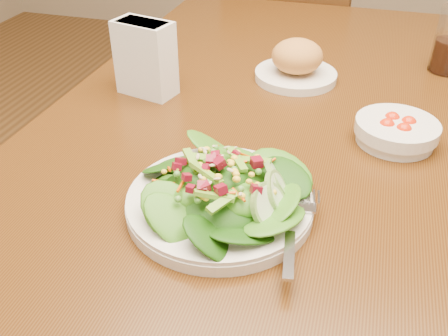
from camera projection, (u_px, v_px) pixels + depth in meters
The scene contains 6 objects.
dining_table at pixel (298, 166), 0.93m from camera, with size 0.90×1.40×0.75m.
chair_far at pixel (290, 58), 1.77m from camera, with size 0.49×0.49×0.94m.
salad_plate at pixel (226, 194), 0.65m from camera, with size 0.25×0.25×0.07m.
bread_plate at pixel (297, 64), 0.99m from camera, with size 0.16×0.16×0.08m.
tomato_bowl at pixel (396, 131), 0.80m from camera, with size 0.13×0.13×0.04m.
napkin_holder at pixel (145, 56), 0.92m from camera, with size 0.12×0.08×0.14m.
Camera 1 is at (0.09, -0.78, 1.17)m, focal length 40.00 mm.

